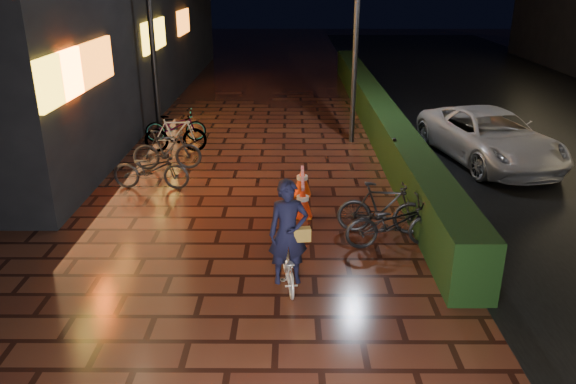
{
  "coord_description": "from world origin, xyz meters",
  "views": [
    {
      "loc": [
        0.74,
        -8.74,
        4.39
      ],
      "look_at": [
        0.7,
        -0.34,
        1.1
      ],
      "focal_mm": 35.0,
      "sensor_mm": 36.0,
      "label": 1
    }
  ],
  "objects_px": {
    "cyclist": "(288,248)",
    "cart_assembly": "(406,158)",
    "traffic_barrier": "(302,191)",
    "van": "(490,137)"
  },
  "relations": [
    {
      "from": "van",
      "to": "cart_assembly",
      "type": "bearing_deg",
      "value": -159.79
    },
    {
      "from": "cart_assembly",
      "to": "traffic_barrier",
      "type": "bearing_deg",
      "value": -149.32
    },
    {
      "from": "traffic_barrier",
      "to": "cart_assembly",
      "type": "distance_m",
      "value": 2.72
    },
    {
      "from": "cart_assembly",
      "to": "cyclist",
      "type": "bearing_deg",
      "value": -119.84
    },
    {
      "from": "traffic_barrier",
      "to": "cart_assembly",
      "type": "bearing_deg",
      "value": 30.68
    },
    {
      "from": "cyclist",
      "to": "cart_assembly",
      "type": "relative_size",
      "value": 1.58
    },
    {
      "from": "cyclist",
      "to": "traffic_barrier",
      "type": "distance_m",
      "value": 3.19
    },
    {
      "from": "cyclist",
      "to": "traffic_barrier",
      "type": "relative_size",
      "value": 1.11
    },
    {
      "from": "van",
      "to": "cart_assembly",
      "type": "relative_size",
      "value": 4.19
    },
    {
      "from": "van",
      "to": "traffic_barrier",
      "type": "bearing_deg",
      "value": -160.61
    }
  ]
}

